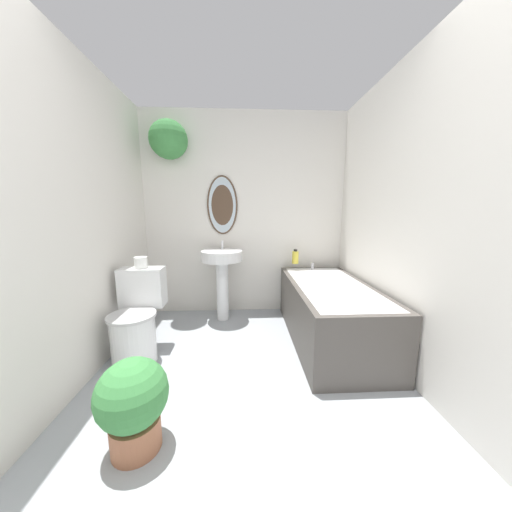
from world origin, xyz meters
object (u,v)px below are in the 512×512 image
at_px(pedestal_sink, 222,268).
at_px(potted_plant, 133,401).
at_px(bathtub, 329,311).
at_px(shampoo_bottle, 295,257).
at_px(toilet_paper_roll, 141,263).
at_px(toilet, 137,321).

relative_size(pedestal_sink, potted_plant, 1.80).
distance_m(pedestal_sink, bathtub, 1.25).
distance_m(pedestal_sink, shampoo_bottle, 0.87).
bearing_deg(potted_plant, pedestal_sink, 78.62).
bearing_deg(shampoo_bottle, pedestal_sink, -173.80).
bearing_deg(pedestal_sink, toilet_paper_roll, -138.87).
height_order(potted_plant, toilet_paper_roll, toilet_paper_roll).
height_order(toilet, pedestal_sink, pedestal_sink).
height_order(shampoo_bottle, potted_plant, shampoo_bottle).
bearing_deg(potted_plant, toilet, 110.48).
distance_m(shampoo_bottle, potted_plant, 2.17).
relative_size(shampoo_bottle, toilet_paper_roll, 1.54).
bearing_deg(toilet_paper_roll, shampoo_bottle, 23.89).
height_order(toilet, toilet_paper_roll, toilet_paper_roll).
distance_m(bathtub, potted_plant, 1.81).
distance_m(toilet, bathtub, 1.77).
relative_size(pedestal_sink, toilet_paper_roll, 8.31).
bearing_deg(pedestal_sink, shampoo_bottle, 6.20).
bearing_deg(potted_plant, shampoo_bottle, 55.74).
xyz_separation_m(toilet, pedestal_sink, (0.67, 0.77, 0.28)).
height_order(toilet, shampoo_bottle, shampoo_bottle).
height_order(toilet, potted_plant, toilet).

